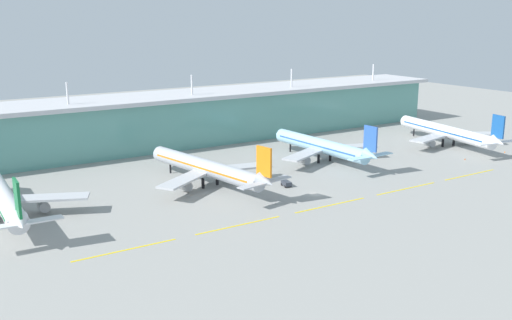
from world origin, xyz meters
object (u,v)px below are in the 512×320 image
Objects in this scene: safety_cone_left_wingtip at (505,152)px; safety_cone_nose_front at (465,159)px; airliner_farthest at (447,132)px; airliner_near_middle at (207,168)px; airliner_far_middle at (322,146)px; airliner_nearest at (3,197)px; pushback_tug at (286,183)px.

safety_cone_left_wingtip is 1.00× the size of safety_cone_nose_front.
safety_cone_nose_front is (-26.02, 0.59, 0.00)m from safety_cone_left_wingtip.
safety_cone_nose_front is at bearing -124.03° from airliner_farthest.
safety_cone_nose_front is at bearing -12.53° from airliner_near_middle.
airliner_far_middle is 89.65× the size of safety_cone_nose_front.
airliner_nearest and airliner_far_middle have the same top height.
airliner_near_middle is 0.97× the size of airliner_farthest.
airliner_near_middle is at bearing 167.47° from safety_cone_nose_front.
airliner_nearest is 95.91× the size of safety_cone_left_wingtip.
safety_cone_left_wingtip is (134.77, -24.76, -6.10)m from airliner_near_middle.
airliner_nearest is at bearing 179.02° from airliner_farthest.
airliner_nearest reaches higher than safety_cone_nose_front.
pushback_tug is (89.90, -17.86, -5.35)m from airliner_nearest.
airliner_nearest reaches higher than pushback_tug.
airliner_nearest is at bearing 172.42° from safety_cone_left_wingtip.
airliner_near_middle is at bearing -173.89° from airliner_far_middle.
airliner_nearest is 123.56m from airliner_far_middle.
airliner_far_middle is 60.56m from safety_cone_nose_front.
safety_cone_nose_front is (52.11, -30.24, -6.10)m from airliner_far_middle.
airliner_farthest reaches higher than pushback_tug.
airliner_near_middle reaches higher than safety_cone_left_wingtip.
airliner_far_middle reaches higher than safety_cone_left_wingtip.
airliner_farthest is (124.28, -1.19, 0.00)m from airliner_near_middle.
airliner_nearest and airliner_near_middle have the same top height.
airliner_near_middle is at bearing 145.60° from pushback_tug.
safety_cone_nose_front is (85.71, -8.39, -0.75)m from pushback_tug.
pushback_tug reaches higher than safety_cone_nose_front.
airliner_far_middle is at bearing 173.88° from airliner_farthest.
airliner_nearest is 0.97× the size of airliner_farthest.
airliner_near_middle is 1.07× the size of airliner_far_middle.
airliner_far_middle is (123.49, 3.99, -0.01)m from airliner_nearest.
airliner_far_middle is (56.64, 6.07, -0.01)m from airliner_near_middle.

